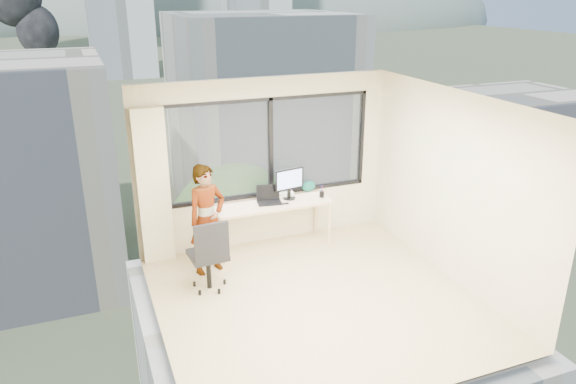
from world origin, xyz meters
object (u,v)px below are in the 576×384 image
chair (208,253)px  desk (273,225)px  game_console (282,193)px  person (207,219)px  laptop (269,196)px  monitor (289,183)px  handbag (309,186)px

chair → desk: bearing=30.9°
chair → game_console: bearing=32.4°
person → game_console: person is taller
desk → chair: size_ratio=1.71×
desk → laptop: size_ratio=4.76×
laptop → game_console: bearing=47.8°
desk → chair: 1.50m
monitor → laptop: (-0.35, -0.07, -0.13)m
chair → handbag: size_ratio=4.58×
desk → monitor: size_ratio=3.64×
desk → game_console: game_console is taller
desk → laptop: laptop is taller
desk → chair: (-1.22, -0.86, 0.15)m
monitor → laptop: size_ratio=1.31×
handbag → chair: bearing=-151.2°
chair → person: bearing=71.5°
desk → person: size_ratio=1.13×
game_console → person: bearing=-149.4°
person → laptop: 1.12m
game_console → laptop: laptop is taller
laptop → monitor: bearing=20.6°
game_console → laptop: bearing=-135.2°
laptop → handbag: size_ratio=1.64×
chair → laptop: size_ratio=2.79×
game_console → handbag: handbag is taller
chair → handbag: 2.25m
game_console → laptop: 0.39m
game_console → desk: bearing=-130.8°
person → laptop: size_ratio=4.20×
person → chair: bearing=-123.9°
desk → handbag: handbag is taller
chair → game_console: size_ratio=3.28×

